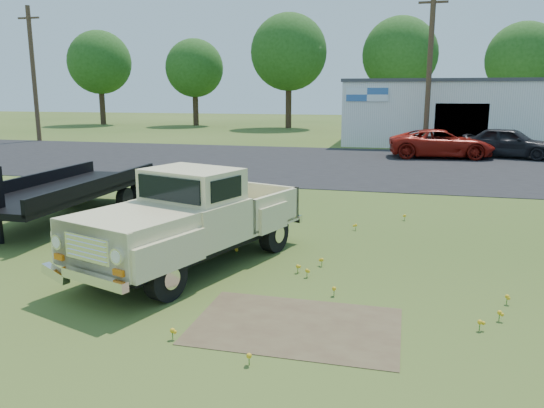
{
  "coord_description": "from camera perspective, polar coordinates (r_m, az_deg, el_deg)",
  "views": [
    {
      "loc": [
        2.93,
        -10.09,
        3.36
      ],
      "look_at": [
        0.13,
        1.0,
        0.93
      ],
      "focal_mm": 35.0,
      "sensor_mm": 36.0,
      "label": 1
    }
  ],
  "objects": [
    {
      "name": "dirt_patch_a",
      "position": [
        7.98,
        2.59,
        -12.96
      ],
      "size": [
        3.0,
        2.0,
        0.01
      ],
      "primitive_type": "cube",
      "color": "brown",
      "rests_on": "ground"
    },
    {
      "name": "flatbed_trailer",
      "position": [
        15.24,
        -21.36,
        1.85
      ],
      "size": [
        2.29,
        6.64,
        1.8
      ],
      "primitive_type": null,
      "rotation": [
        0.0,
        0.0,
        0.01
      ],
      "color": "black",
      "rests_on": "ground"
    },
    {
      "name": "dirt_patch_b",
      "position": [
        14.84,
        -5.6,
        -1.17
      ],
      "size": [
        2.2,
        1.6,
        0.01
      ],
      "primitive_type": "cube",
      "color": "brown",
      "rests_on": "ground"
    },
    {
      "name": "utility_pole_mid",
      "position": [
        32.13,
        16.57,
        13.71
      ],
      "size": [
        1.6,
        0.3,
        9.0
      ],
      "color": "#422D1E",
      "rests_on": "ground"
    },
    {
      "name": "ground",
      "position": [
        11.03,
        -1.92,
        -5.77
      ],
      "size": [
        140.0,
        140.0,
        0.0
      ],
      "primitive_type": "plane",
      "color": "#324A17",
      "rests_on": "ground"
    },
    {
      "name": "utility_pole_west",
      "position": [
        40.66,
        -24.27,
        12.7
      ],
      "size": [
        1.6,
        0.3,
        9.0
      ],
      "color": "#422D1E",
      "rests_on": "ground"
    },
    {
      "name": "treeline_b",
      "position": [
        55.26,
        -8.34,
        14.25
      ],
      "size": [
        5.76,
        5.76,
        8.57
      ],
      "color": "#39281A",
      "rests_on": "ground"
    },
    {
      "name": "vintage_pickup_truck",
      "position": [
        10.41,
        -8.47,
        -1.45
      ],
      "size": [
        3.69,
        5.71,
        1.93
      ],
      "primitive_type": null,
      "rotation": [
        0.0,
        0.0,
        -0.33
      ],
      "color": "#C8B786",
      "rests_on": "ground"
    },
    {
      "name": "treeline_e",
      "position": [
        49.99,
        25.41,
        13.87
      ],
      "size": [
        6.08,
        6.08,
        9.04
      ],
      "color": "#39281A",
      "rests_on": "ground"
    },
    {
      "name": "red_pickup",
      "position": [
        28.91,
        17.72,
        6.19
      ],
      "size": [
        5.45,
        2.93,
        1.45
      ],
      "primitive_type": "imported",
      "rotation": [
        0.0,
        0.0,
        1.67
      ],
      "color": "maroon",
      "rests_on": "ground"
    },
    {
      "name": "dark_sedan",
      "position": [
        30.22,
        24.12,
        6.04
      ],
      "size": [
        4.92,
        3.24,
        1.56
      ],
      "primitive_type": "imported",
      "rotation": [
        0.0,
        0.0,
        1.24
      ],
      "color": "black",
      "rests_on": "ground"
    },
    {
      "name": "commercial_building",
      "position": [
        37.23,
        19.17,
        9.39
      ],
      "size": [
        14.2,
        8.2,
        4.15
      ],
      "color": "silver",
      "rests_on": "ground"
    },
    {
      "name": "asphalt_lot",
      "position": [
        25.48,
        7.48,
        4.3
      ],
      "size": [
        90.0,
        14.0,
        0.02
      ],
      "primitive_type": "cube",
      "color": "black",
      "rests_on": "ground"
    },
    {
      "name": "treeline_a",
      "position": [
        58.94,
        -18.06,
        14.27
      ],
      "size": [
        6.4,
        6.4,
        9.52
      ],
      "color": "#39281A",
      "rests_on": "ground"
    },
    {
      "name": "treeline_d",
      "position": [
        50.7,
        13.6,
        15.34
      ],
      "size": [
        6.72,
        6.72,
        10.0
      ],
      "color": "#39281A",
      "rests_on": "ground"
    },
    {
      "name": "treeline_c",
      "position": [
        50.91,
        1.82,
        16.0
      ],
      "size": [
        7.04,
        7.04,
        10.47
      ],
      "color": "#39281A",
      "rests_on": "ground"
    }
  ]
}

